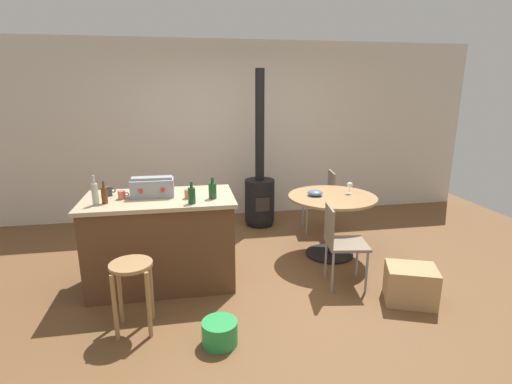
% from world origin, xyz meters
% --- Properties ---
extents(ground_plane, '(8.80, 8.80, 0.00)m').
position_xyz_m(ground_plane, '(0.00, 0.00, 0.00)').
color(ground_plane, brown).
extents(back_wall, '(8.00, 0.10, 2.70)m').
position_xyz_m(back_wall, '(0.00, 2.29, 1.35)').
color(back_wall, beige).
rests_on(back_wall, ground_plane).
extents(kitchen_island, '(1.49, 0.82, 0.94)m').
position_xyz_m(kitchen_island, '(-0.94, 0.05, 0.47)').
color(kitchen_island, brown).
rests_on(kitchen_island, ground_plane).
extents(wooden_stool, '(0.35, 0.35, 0.61)m').
position_xyz_m(wooden_stool, '(-1.14, -0.76, 0.46)').
color(wooden_stool, '#A37A4C').
rests_on(wooden_stool, ground_plane).
extents(dining_table, '(1.05, 1.05, 0.76)m').
position_xyz_m(dining_table, '(1.04, 0.41, 0.58)').
color(dining_table, black).
rests_on(dining_table, ground_plane).
extents(folding_chair_near, '(0.45, 0.45, 0.87)m').
position_xyz_m(folding_chair_near, '(1.23, 1.24, 0.52)').
color(folding_chair_near, '#7F705B').
rests_on(folding_chair_near, ground_plane).
extents(folding_chair_far, '(0.46, 0.46, 0.86)m').
position_xyz_m(folding_chair_far, '(0.85, -0.33, 0.50)').
color(folding_chair_far, '#7F705B').
rests_on(folding_chair_far, ground_plane).
extents(wood_stove, '(0.44, 0.45, 2.26)m').
position_xyz_m(wood_stove, '(0.40, 1.64, 0.54)').
color(wood_stove, black).
rests_on(wood_stove, ground_plane).
extents(toolbox, '(0.42, 0.21, 0.20)m').
position_xyz_m(toolbox, '(-1.00, 0.09, 1.03)').
color(toolbox, gray).
rests_on(toolbox, kitchen_island).
extents(bottle_0, '(0.08, 0.08, 0.21)m').
position_xyz_m(bottle_0, '(-0.41, -0.09, 1.02)').
color(bottle_0, '#194C23').
rests_on(bottle_0, kitchen_island).
extents(bottle_1, '(0.06, 0.06, 0.22)m').
position_xyz_m(bottle_1, '(-1.43, -0.08, 1.02)').
color(bottle_1, '#603314').
rests_on(bottle_1, kitchen_island).
extents(bottle_2, '(0.07, 0.07, 0.21)m').
position_xyz_m(bottle_2, '(-0.62, -0.23, 1.02)').
color(bottle_2, '#194C23').
rests_on(bottle_2, kitchen_island).
extents(bottle_3, '(0.06, 0.06, 0.28)m').
position_xyz_m(bottle_3, '(-1.50, -0.12, 1.05)').
color(bottle_3, '#B7B2AD').
rests_on(bottle_3, kitchen_island).
extents(cup_0, '(0.11, 0.07, 0.10)m').
position_xyz_m(cup_0, '(-1.44, 0.20, 0.99)').
color(cup_0, '#383838').
rests_on(cup_0, kitchen_island).
extents(cup_1, '(0.11, 0.07, 0.08)m').
position_xyz_m(cup_1, '(-1.29, 0.05, 0.98)').
color(cup_1, '#DB6651').
rests_on(cup_1, kitchen_island).
extents(cup_2, '(0.11, 0.07, 0.09)m').
position_xyz_m(cup_2, '(-0.65, -0.04, 0.98)').
color(cup_2, '#DB6651').
rests_on(cup_2, kitchen_island).
extents(wine_glass, '(0.07, 0.07, 0.14)m').
position_xyz_m(wine_glass, '(1.28, 0.47, 0.86)').
color(wine_glass, silver).
rests_on(wine_glass, dining_table).
extents(serving_bowl, '(0.18, 0.18, 0.07)m').
position_xyz_m(serving_bowl, '(0.84, 0.45, 0.79)').
color(serving_bowl, '#4C7099').
rests_on(serving_bowl, dining_table).
extents(cardboard_box, '(0.56, 0.50, 0.36)m').
position_xyz_m(cardboard_box, '(1.41, -0.77, 0.18)').
color(cardboard_box, tan).
rests_on(cardboard_box, ground_plane).
extents(plastic_bucket, '(0.29, 0.29, 0.20)m').
position_xyz_m(plastic_bucket, '(-0.45, -1.09, 0.10)').
color(plastic_bucket, green).
rests_on(plastic_bucket, ground_plane).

